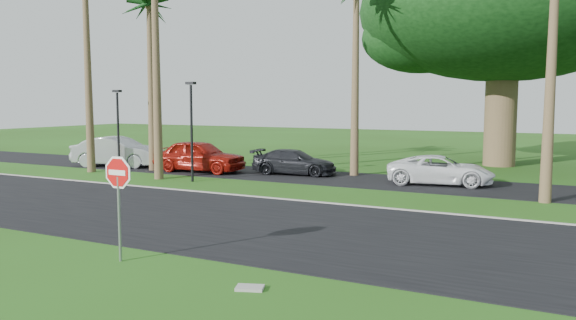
{
  "coord_description": "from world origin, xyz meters",
  "views": [
    {
      "loc": [
        9.86,
        -12.65,
        3.73
      ],
      "look_at": [
        1.42,
        3.84,
        1.8
      ],
      "focal_mm": 35.0,
      "sensor_mm": 36.0,
      "label": 1
    }
  ],
  "objects_px": {
    "car_dark": "(294,162)",
    "car_minivan": "(440,170)",
    "stop_sign_near": "(118,186)",
    "car_red": "(200,156)",
    "car_silver": "(118,152)"
  },
  "relations": [
    {
      "from": "car_dark",
      "to": "car_minivan",
      "type": "relative_size",
      "value": 0.93
    },
    {
      "from": "stop_sign_near",
      "to": "car_dark",
      "type": "bearing_deg",
      "value": 101.93
    },
    {
      "from": "car_red",
      "to": "stop_sign_near",
      "type": "bearing_deg",
      "value": -154.28
    },
    {
      "from": "stop_sign_near",
      "to": "car_dark",
      "type": "xyz_separation_m",
      "value": [
        -3.36,
        15.92,
        -1.14
      ]
    },
    {
      "from": "stop_sign_near",
      "to": "car_red",
      "type": "xyz_separation_m",
      "value": [
        -8.33,
        14.6,
        -0.93
      ]
    },
    {
      "from": "car_silver",
      "to": "car_dark",
      "type": "xyz_separation_m",
      "value": [
        10.55,
        1.51,
        -0.22
      ]
    },
    {
      "from": "car_dark",
      "to": "stop_sign_near",
      "type": "bearing_deg",
      "value": -175.26
    },
    {
      "from": "car_red",
      "to": "car_dark",
      "type": "relative_size",
      "value": 1.14
    },
    {
      "from": "car_silver",
      "to": "stop_sign_near",
      "type": "bearing_deg",
      "value": -150.44
    },
    {
      "from": "car_red",
      "to": "car_minivan",
      "type": "height_order",
      "value": "car_red"
    },
    {
      "from": "stop_sign_near",
      "to": "car_red",
      "type": "distance_m",
      "value": 16.83
    },
    {
      "from": "car_red",
      "to": "car_minivan",
      "type": "relative_size",
      "value": 1.06
    },
    {
      "from": "car_silver",
      "to": "car_red",
      "type": "height_order",
      "value": "car_silver"
    },
    {
      "from": "car_red",
      "to": "car_minivan",
      "type": "bearing_deg",
      "value": -88.68
    },
    {
      "from": "stop_sign_near",
      "to": "car_silver",
      "type": "bearing_deg",
      "value": 133.99
    }
  ]
}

